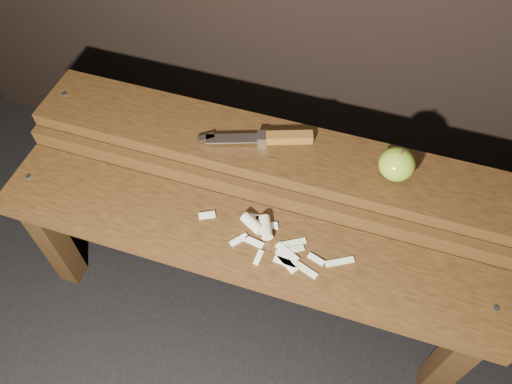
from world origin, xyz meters
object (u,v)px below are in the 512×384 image
(apple, at_px, (397,164))
(knife, at_px, (274,138))
(bench_rear_tier, at_px, (269,168))
(bench_front_tier, at_px, (240,255))

(apple, relative_size, knife, 0.32)
(bench_rear_tier, distance_m, apple, 0.32)
(bench_front_tier, distance_m, knife, 0.29)
(knife, bearing_deg, bench_front_tier, -91.43)
(apple, xyz_separation_m, knife, (-0.29, 0.01, -0.03))
(apple, distance_m, knife, 0.29)
(bench_rear_tier, relative_size, apple, 14.01)
(bench_front_tier, relative_size, knife, 4.46)
(bench_rear_tier, height_order, knife, knife)
(bench_rear_tier, height_order, apple, apple)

